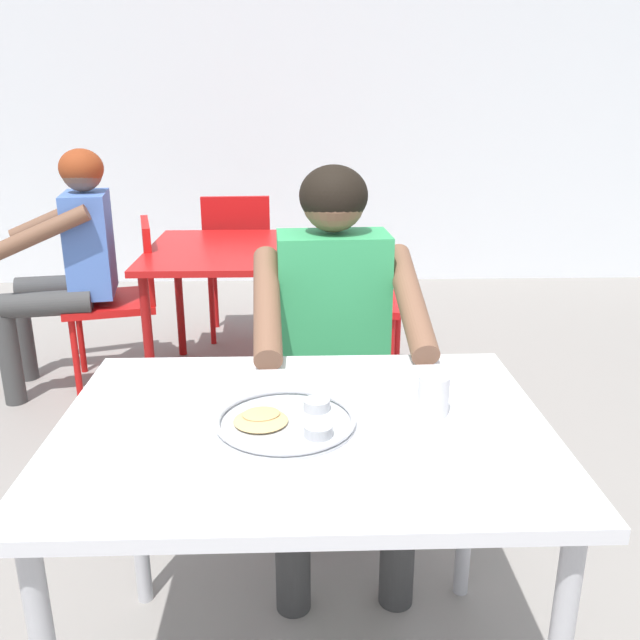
{
  "coord_description": "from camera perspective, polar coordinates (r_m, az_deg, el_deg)",
  "views": [
    {
      "loc": [
        -0.08,
        -1.25,
        1.41
      ],
      "look_at": [
        -0.03,
        0.29,
        0.89
      ],
      "focal_mm": 37.28,
      "sensor_mm": 36.0,
      "label": 1
    }
  ],
  "objects": [
    {
      "name": "back_wall",
      "position": [
        5.32,
        -1.08,
        21.61
      ],
      "size": [
        12.0,
        0.12,
        3.4
      ],
      "primitive_type": "cube",
      "color": "silver",
      "rests_on": "ground"
    },
    {
      "name": "table_foreground",
      "position": [
        1.49,
        -1.44,
        -11.62
      ],
      "size": [
        1.06,
        0.78,
        0.74
      ],
      "color": "silver",
      "rests_on": "ground"
    },
    {
      "name": "thali_tray",
      "position": [
        1.44,
        -2.92,
        -8.58
      ],
      "size": [
        0.3,
        0.3,
        0.03
      ],
      "color": "#B7BABF",
      "rests_on": "table_foreground"
    },
    {
      "name": "drinking_cup",
      "position": [
        1.49,
        9.71,
        -6.24
      ],
      "size": [
        0.07,
        0.07,
        0.09
      ],
      "color": "silver",
      "rests_on": "table_foreground"
    },
    {
      "name": "chair_foreground",
      "position": [
        2.31,
        0.8,
        -5.26
      ],
      "size": [
        0.44,
        0.44,
        0.82
      ],
      "color": "#3F3F44",
      "rests_on": "ground"
    },
    {
      "name": "diner_foreground",
      "position": [
        2.01,
        1.35,
        -1.3
      ],
      "size": [
        0.51,
        0.56,
        1.22
      ],
      "color": "#373737",
      "rests_on": "ground"
    },
    {
      "name": "table_background_red",
      "position": [
        3.32,
        -7.32,
        4.83
      ],
      "size": [
        0.84,
        0.93,
        0.71
      ],
      "color": "#B71414",
      "rests_on": "ground"
    },
    {
      "name": "chair_red_left",
      "position": [
        3.5,
        -16.33,
        2.47
      ],
      "size": [
        0.52,
        0.52,
        0.83
      ],
      "color": "red",
      "rests_on": "ground"
    },
    {
      "name": "chair_red_right",
      "position": [
        3.37,
        2.42,
        2.9
      ],
      "size": [
        0.49,
        0.49,
        0.88
      ],
      "color": "red",
      "rests_on": "ground"
    },
    {
      "name": "chair_red_far",
      "position": [
        3.99,
        -7.06,
        5.44
      ],
      "size": [
        0.43,
        0.41,
        0.89
      ],
      "color": "red",
      "rests_on": "ground"
    },
    {
      "name": "patron_background",
      "position": [
        3.45,
        -20.66,
        5.65
      ],
      "size": [
        0.6,
        0.56,
        1.19
      ],
      "color": "#3D3D3D",
      "rests_on": "ground"
    }
  ]
}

